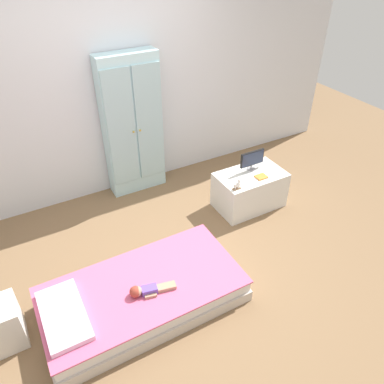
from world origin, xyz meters
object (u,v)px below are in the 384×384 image
Objects in this scene: bed at (143,294)px; rocking_horse_toy at (237,185)px; doll at (144,290)px; tv_stand at (249,190)px; nightstand at (1,326)px; wardrobe at (133,127)px; tv_monitor at (252,159)px; book_orange at (261,177)px.

bed is 14.85× the size of rocking_horse_toy.
tv_stand is at bearing 25.94° from doll.
rocking_horse_toy reaches higher than tv_stand.
bed is at bearing -157.47° from rocking_horse_toy.
bed is at bearing -156.46° from tv_stand.
tv_stand is at bearing 23.54° from bed.
bed is 1.14m from nightstand.
wardrobe is 2.16× the size of tv_stand.
nightstand is 1.31× the size of tv_monitor.
tv_monitor is (1.74, 0.90, 0.29)m from doll.
wardrobe reaches higher than nightstand.
wardrobe is at bearing 133.70° from book_orange.
book_orange is (0.36, 0.05, -0.05)m from rocking_horse_toy.
book_orange is (2.83, 0.42, 0.25)m from nightstand.
tv_monitor reaches higher than bed.
rocking_horse_toy is at bearing -152.17° from tv_stand.
bed is 1.02× the size of wardrobe.
book_orange is at bearing -90.09° from tv_monitor.
wardrobe reaches higher than bed.
nightstand is at bearing -171.64° from book_orange.
doll is 0.50× the size of tv_stand.
bed is 4.41× the size of doll.
doll is 1.27× the size of tv_monitor.
doll is 1.98m from tv_monitor.
rocking_horse_toy is at bearing -171.61° from book_orange.
book_orange reaches higher than bed.
book_orange is (0.06, -0.11, 0.23)m from tv_stand.
bed is 0.19m from doll.
wardrobe is at bearing 69.64° from doll.
rocking_horse_toy is 0.37m from book_orange.
wardrobe is 1.55m from tv_stand.
bed is at bearing -154.92° from tv_monitor.
tv_monitor is (1.06, -0.92, -0.26)m from wardrobe.
book_orange is at bearing 22.20° from doll.
book_orange is at bearing 8.36° from nightstand.
nightstand is at bearing -167.95° from tv_monitor.
wardrobe reaches higher than rocking_horse_toy.
tv_monitor reaches higher than book_orange.
tv_monitor is 0.23m from book_orange.
book_orange is (-0.00, -0.19, -0.13)m from tv_monitor.
doll is 0.97× the size of nightstand.
nightstand is at bearing -139.26° from wardrobe.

